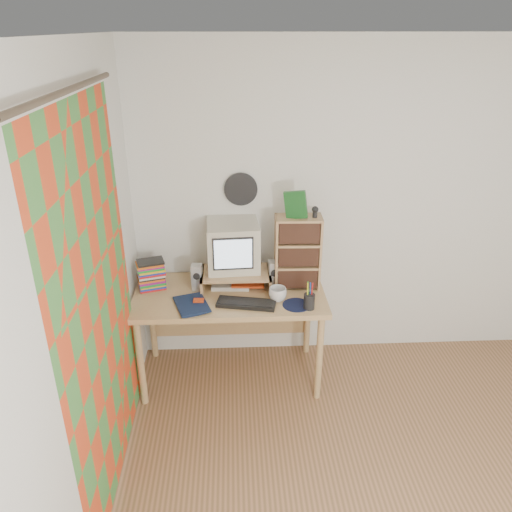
{
  "coord_description": "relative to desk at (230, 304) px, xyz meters",
  "views": [
    {
      "loc": [
        -0.99,
        -1.84,
        2.54
      ],
      "look_at": [
        -0.84,
        1.33,
        1.07
      ],
      "focal_mm": 35.0,
      "sensor_mm": 36.0,
      "label": 1
    }
  ],
  "objects": [
    {
      "name": "speaker_left",
      "position": [
        -0.24,
        -0.0,
        0.23
      ],
      "size": [
        0.08,
        0.08,
        0.2
      ],
      "primitive_type": "cube",
      "rotation": [
        0.0,
        0.0,
        -0.11
      ],
      "color": "silver",
      "rests_on": "desk"
    },
    {
      "name": "cd_rack",
      "position": [
        0.51,
        0.01,
        0.41
      ],
      "size": [
        0.34,
        0.19,
        0.55
      ],
      "primitive_type": "cube",
      "rotation": [
        0.0,
        0.0,
        -0.03
      ],
      "color": "tan",
      "rests_on": "desk"
    },
    {
      "name": "back_wall",
      "position": [
        1.03,
        0.31,
        0.63
      ],
      "size": [
        3.5,
        0.0,
        3.5
      ],
      "primitive_type": "plane",
      "rotation": [
        1.57,
        0.0,
        0.0
      ],
      "color": "white",
      "rests_on": "floor"
    },
    {
      "name": "left_wall",
      "position": [
        -0.72,
        -1.44,
        0.63
      ],
      "size": [
        0.0,
        3.5,
        3.5
      ],
      "primitive_type": "plane",
      "rotation": [
        1.57,
        0.0,
        1.57
      ],
      "color": "white",
      "rests_on": "floor"
    },
    {
      "name": "desk",
      "position": [
        0.0,
        0.0,
        0.0
      ],
      "size": [
        1.4,
        0.7,
        0.75
      ],
      "color": "tan",
      "rests_on": "floor"
    },
    {
      "name": "mug",
      "position": [
        0.34,
        -0.2,
        0.19
      ],
      "size": [
        0.13,
        0.13,
        0.1
      ],
      "primitive_type": "imported",
      "rotation": [
        0.0,
        0.0,
        -0.04
      ],
      "color": "silver",
      "rests_on": "desk"
    },
    {
      "name": "keyboard",
      "position": [
        0.12,
        -0.25,
        0.15
      ],
      "size": [
        0.43,
        0.22,
        0.03
      ],
      "primitive_type": "cube",
      "rotation": [
        0.0,
        0.0,
        -0.2
      ],
      "color": "black",
      "rests_on": "desk"
    },
    {
      "name": "game_box",
      "position": [
        0.48,
        -0.01,
        0.79
      ],
      "size": [
        0.15,
        0.08,
        0.2
      ],
      "primitive_type": "cube",
      "rotation": [
        0.0,
        0.0,
        -0.29
      ],
      "color": "#17521F",
      "rests_on": "cd_rack"
    },
    {
      "name": "crt_monitor",
      "position": [
        0.03,
        0.09,
        0.43
      ],
      "size": [
        0.4,
        0.4,
        0.36
      ],
      "primitive_type": "cube",
      "rotation": [
        0.0,
        0.0,
        0.06
      ],
      "color": "beige",
      "rests_on": "monitor_riser"
    },
    {
      "name": "dvd_stack",
      "position": [
        -0.58,
        0.03,
        0.27
      ],
      "size": [
        0.22,
        0.18,
        0.27
      ],
      "primitive_type": null,
      "rotation": [
        0.0,
        0.0,
        0.29
      ],
      "color": "brown",
      "rests_on": "desk"
    },
    {
      "name": "webcam",
      "position": [
        0.62,
        0.0,
        0.73
      ],
      "size": [
        0.05,
        0.05,
        0.08
      ],
      "primitive_type": null,
      "rotation": [
        0.0,
        0.0,
        -0.03
      ],
      "color": "black",
      "rests_on": "cd_rack"
    },
    {
      "name": "wall_disc",
      "position": [
        0.1,
        0.29,
        0.81
      ],
      "size": [
        0.25,
        0.02,
        0.25
      ],
      "primitive_type": "cylinder",
      "rotation": [
        1.57,
        0.0,
        0.0
      ],
      "color": "black",
      "rests_on": "back_wall"
    },
    {
      "name": "papers",
      "position": [
        0.06,
        0.05,
        0.15
      ],
      "size": [
        0.29,
        0.22,
        0.04
      ],
      "primitive_type": null,
      "rotation": [
        0.0,
        0.0,
        -0.06
      ],
      "color": "beige",
      "rests_on": "desk"
    },
    {
      "name": "red_box",
      "position": [
        -0.22,
        -0.22,
        0.15
      ],
      "size": [
        0.08,
        0.05,
        0.04
      ],
      "primitive_type": "cube",
      "rotation": [
        0.0,
        0.0,
        -0.06
      ],
      "color": "#BE3814",
      "rests_on": "desk"
    },
    {
      "name": "diary",
      "position": [
        -0.36,
        -0.28,
        0.16
      ],
      "size": [
        0.3,
        0.26,
        0.05
      ],
      "primitive_type": "imported",
      "rotation": [
        0.0,
        0.0,
        0.31
      ],
      "color": "#101D3C",
      "rests_on": "desk"
    },
    {
      "name": "curtain",
      "position": [
        -0.68,
        -0.96,
        0.53
      ],
      "size": [
        0.0,
        2.2,
        2.2
      ],
      "primitive_type": "plane",
      "rotation": [
        1.57,
        0.0,
        1.57
      ],
      "color": "#D3421D",
      "rests_on": "left_wall"
    },
    {
      "name": "pen_cup",
      "position": [
        0.55,
        -0.32,
        0.21
      ],
      "size": [
        0.09,
        0.09,
        0.15
      ],
      "primitive_type": null,
      "rotation": [
        0.0,
        0.0,
        0.24
      ],
      "color": "black",
      "rests_on": "desk"
    },
    {
      "name": "speaker_right",
      "position": [
        0.33,
        0.01,
        0.24
      ],
      "size": [
        0.09,
        0.09,
        0.21
      ],
      "primitive_type": "cube",
      "rotation": [
        0.0,
        0.0,
        0.1
      ],
      "color": "silver",
      "rests_on": "desk"
    },
    {
      "name": "monitor_riser",
      "position": [
        0.05,
        0.04,
        0.23
      ],
      "size": [
        0.52,
        0.3,
        0.12
      ],
      "color": "tan",
      "rests_on": "desk"
    },
    {
      "name": "mousepad",
      "position": [
        0.47,
        -0.27,
        0.14
      ],
      "size": [
        0.21,
        0.21,
        0.0
      ],
      "primitive_type": "cylinder",
      "rotation": [
        0.0,
        0.0,
        0.03
      ],
      "color": "black",
      "rests_on": "desk"
    }
  ]
}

